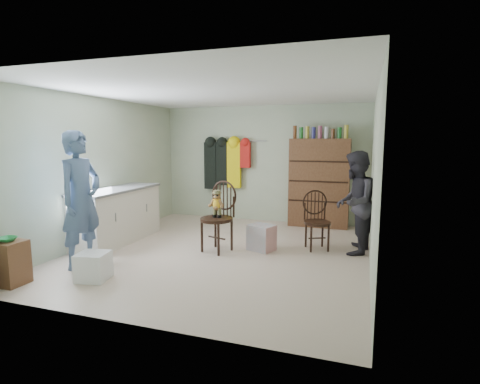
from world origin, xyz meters
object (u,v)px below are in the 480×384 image
(counter, at_px, (117,215))
(dresser, at_px, (319,182))
(chair_front, at_px, (219,211))
(chair_far, at_px, (316,218))

(counter, height_order, dresser, dresser)
(chair_front, height_order, chair_far, chair_front)
(chair_far, relative_size, dresser, 0.47)
(chair_front, relative_size, chair_far, 1.18)
(counter, bearing_deg, dresser, 35.68)
(counter, distance_m, chair_front, 1.90)
(chair_front, xyz_separation_m, chair_far, (1.47, 0.61, -0.13))
(chair_far, distance_m, dresser, 1.69)
(chair_front, bearing_deg, chair_far, 38.65)
(chair_front, distance_m, dresser, 2.61)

